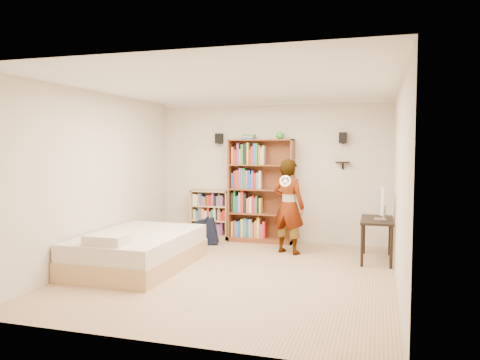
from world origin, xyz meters
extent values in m
cube|color=tan|center=(0.00, 0.00, 0.00)|extent=(4.50, 5.00, 0.01)
cube|color=beige|center=(0.00, 2.50, 1.35)|extent=(4.50, 0.02, 2.70)
cube|color=beige|center=(0.00, -2.50, 1.35)|extent=(4.50, 0.02, 2.70)
cube|color=beige|center=(-2.25, 0.00, 1.35)|extent=(0.02, 5.00, 2.70)
cube|color=beige|center=(2.25, 0.00, 1.35)|extent=(0.02, 5.00, 2.70)
cube|color=white|center=(0.00, 0.00, 2.70)|extent=(4.50, 5.00, 0.02)
cube|color=white|center=(0.00, 2.47, 2.67)|extent=(4.50, 0.06, 0.06)
cube|color=white|center=(0.00, -2.47, 2.67)|extent=(4.50, 0.06, 0.06)
cube|color=white|center=(-2.22, 0.00, 2.67)|extent=(0.06, 5.00, 0.06)
cube|color=white|center=(2.22, 0.00, 2.67)|extent=(0.06, 5.00, 0.06)
cube|color=black|center=(-1.05, 2.40, 2.00)|extent=(0.14, 0.12, 0.20)
cube|color=black|center=(1.35, 2.40, 2.00)|extent=(0.14, 0.12, 0.20)
cube|color=black|center=(1.35, 2.41, 1.55)|extent=(0.25, 0.16, 0.02)
imported|color=black|center=(0.52, 1.50, 0.81)|extent=(0.69, 0.58, 1.63)
torus|color=white|center=(0.52, 1.20, 1.27)|extent=(0.19, 0.07, 0.20)
camera|label=1|loc=(1.98, -6.38, 1.84)|focal=35.00mm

